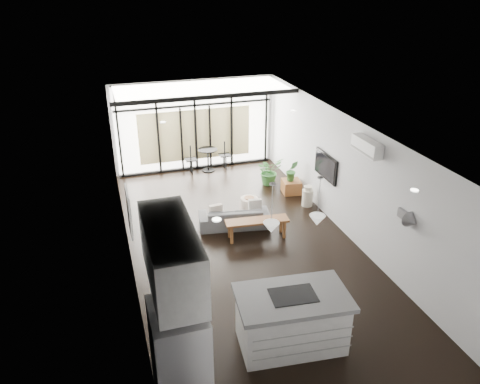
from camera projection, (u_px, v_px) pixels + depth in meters
floor at (244, 247)px, 10.67m from camera, size 5.00×10.00×0.00m
ceiling at (244, 129)px, 9.47m from camera, size 5.00×10.00×0.00m
wall_left at (126, 207)px, 9.39m from camera, size 0.02×10.00×2.80m
wall_right at (348, 178)px, 10.74m from camera, size 0.02×10.00×2.80m
wall_back at (195, 125)px, 14.38m from camera, size 5.00×0.02×2.80m
wall_front at (368, 357)px, 5.75m from camera, size 5.00×0.02×2.80m
glazing at (195, 126)px, 14.27m from camera, size 5.00×0.20×2.80m
skylight at (200, 88)px, 12.93m from camera, size 4.70×1.90×0.06m
neighbour_building at (195, 135)px, 14.46m from camera, size 3.50×0.02×1.60m
island at (292, 320)px, 7.70m from camera, size 1.92×1.25×1.00m
cooktop at (293, 295)px, 7.48m from camera, size 0.78×0.56×0.01m
fridge at (181, 364)px, 6.29m from camera, size 0.71×0.88×1.83m
appliance_column at (174, 305)px, 6.97m from camera, size 0.62×0.65×2.39m
upper_cabinets at (171, 256)px, 6.07m from camera, size 0.62×1.75×0.86m
pendant_left at (271, 228)px, 7.41m from camera, size 0.26×0.26×0.18m
pendant_right at (317, 220)px, 7.62m from camera, size 0.26×0.26×0.18m
sofa at (234, 214)px, 11.40m from camera, size 1.78×0.78×0.67m
console_bench at (257, 229)px, 10.93m from camera, size 1.51×0.52×0.48m
pouf at (249, 204)px, 12.20m from camera, size 0.55×0.55×0.37m
crate at (291, 187)px, 13.19m from camera, size 0.55×0.55×0.37m
plant_tall at (269, 174)px, 13.68m from camera, size 0.94×1.00×0.64m
plant_crate at (292, 176)px, 13.05m from camera, size 0.42×0.65×0.27m
milk_can at (308, 196)px, 12.43m from camera, size 0.31×0.31×0.57m
bistro_set at (208, 160)px, 14.58m from camera, size 1.47×0.66×0.69m
tv at (326, 166)px, 11.63m from camera, size 0.05×1.10×0.65m
ac_unit at (367, 146)px, 9.56m from camera, size 0.22×0.90×0.30m
framed_art at (129, 211)px, 8.91m from camera, size 0.04×0.70×0.90m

